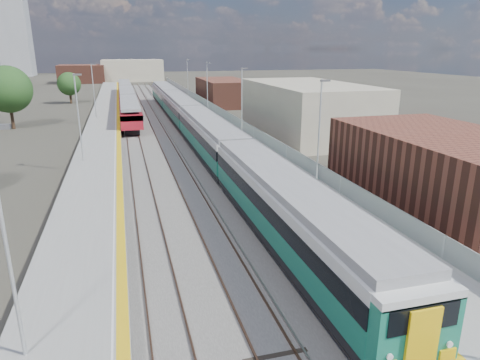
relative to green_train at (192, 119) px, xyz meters
name	(u,v)px	position (x,y,z in m)	size (l,w,h in m)	color
ground	(176,133)	(-1.50, 3.96, -2.34)	(320.00, 320.00, 0.00)	#47443A
ballast_bed	(157,131)	(-3.75, 6.46, -2.31)	(10.50, 155.00, 0.06)	#565451
tracks	(160,128)	(-3.15, 8.14, -2.24)	(8.96, 160.00, 0.17)	#4C3323
platform_right	(212,124)	(3.78, 6.45, -1.81)	(4.70, 155.00, 8.52)	slate
platform_left	(103,129)	(-10.55, 6.45, -1.83)	(4.30, 155.00, 8.52)	slate
buildings	(77,48)	(-19.62, 92.56, 8.36)	(72.00, 185.50, 40.00)	brown
green_train	(192,119)	(0.00, 0.00, 0.00)	(3.02, 84.08, 3.33)	black
red_train	(127,98)	(-7.00, 29.69, -0.30)	(2.73, 55.49, 3.45)	black
tree_b	(8,89)	(-22.52, 13.15, 2.97)	(6.22, 6.22, 8.44)	#382619
tree_c	(69,84)	(-17.72, 41.27, 1.51)	(4.52, 4.52, 6.12)	#382619
tree_d	(274,91)	(17.96, 20.70, 1.08)	(4.02, 4.02, 5.45)	#382619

